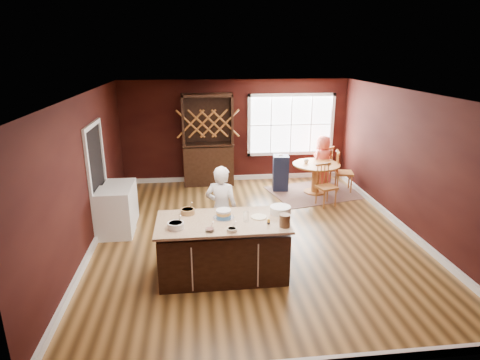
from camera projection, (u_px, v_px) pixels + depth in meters
name	position (u px, v px, depth m)	size (l,w,h in m)	color
room_shell	(255.00, 168.00, 7.37)	(7.00, 7.00, 7.00)	olive
window	(291.00, 125.00, 10.77)	(2.36, 0.10, 1.66)	white
doorway	(98.00, 180.00, 7.72)	(0.08, 1.26, 2.13)	white
kitchen_island	(223.00, 249.00, 6.29)	(2.02, 1.06, 0.92)	#321D14
dining_table	(316.00, 172.00, 9.90)	(1.16, 1.16, 0.75)	brown
baker	(222.00, 209.00, 6.96)	(0.57, 0.38, 1.56)	white
layer_cake	(224.00, 214.00, 6.23)	(0.33, 0.33, 0.14)	silver
bowl_blue	(176.00, 226.00, 5.87)	(0.24, 0.24, 0.09)	white
bowl_yellow	(188.00, 211.00, 6.39)	(0.23, 0.23, 0.08)	olive
bowl_pink	(210.00, 230.00, 5.77)	(0.13, 0.13, 0.05)	white
bowl_olive	(232.00, 230.00, 5.77)	(0.15, 0.15, 0.05)	beige
drinking_glass	(246.00, 217.00, 6.10)	(0.08, 0.08, 0.16)	silver
dinner_plate	(259.00, 217.00, 6.26)	(0.25, 0.25, 0.02)	beige
white_tub	(280.00, 210.00, 6.41)	(0.34, 0.34, 0.11)	silver
stoneware_crock	(285.00, 221.00, 5.91)	(0.16, 0.16, 0.19)	brown
toy_figurine	(269.00, 221.00, 6.02)	(0.05, 0.05, 0.09)	gold
rug	(315.00, 192.00, 10.07)	(2.11, 1.63, 0.01)	brown
chair_east	(344.00, 171.00, 10.04)	(0.44, 0.42, 1.05)	brown
chair_south	(327.00, 185.00, 9.09)	(0.41, 0.39, 0.98)	brown
chair_north	(323.00, 165.00, 10.65)	(0.43, 0.41, 1.02)	brown
seated_woman	(322.00, 161.00, 10.41)	(0.65, 0.43, 1.34)	#DB5644
high_chair	(281.00, 172.00, 10.13)	(0.38, 0.38, 0.94)	#18213B
toddler	(283.00, 159.00, 10.07)	(0.18, 0.14, 0.26)	#8CA5BF
table_plate	(326.00, 164.00, 9.78)	(0.19, 0.19, 0.01)	beige
table_cup	(306.00, 161.00, 9.89)	(0.12, 0.12, 0.10)	white
hutch	(208.00, 140.00, 10.39)	(1.29, 0.54, 2.37)	#371D0D
washer	(115.00, 213.00, 7.63)	(0.63, 0.61, 0.92)	white
dryer	(121.00, 202.00, 8.24)	(0.59, 0.57, 0.86)	silver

